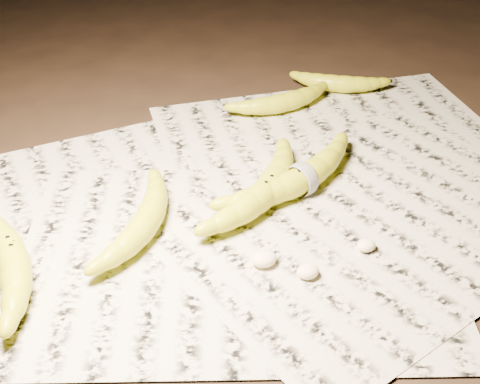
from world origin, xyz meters
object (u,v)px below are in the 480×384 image
object	(u,v)px
banana_left_a	(10,251)
banana_upper_a	(285,100)
banana_taped	(302,177)
banana_upper_b	(339,82)
banana_left_b	(146,219)
banana_center	(267,188)

from	to	relation	value
banana_left_a	banana_upper_a	distance (m)	0.55
banana_taped	banana_upper_b	bearing A→B (deg)	31.41
banana_left_b	banana_taped	xyz separation A→B (m)	(0.23, 0.01, 0.00)
banana_left_b	banana_upper_a	bearing A→B (deg)	-15.80
banana_left_b	banana_upper_b	world-z (taller)	banana_left_b
banana_upper_b	banana_left_a	bearing A→B (deg)	-123.71
banana_left_a	banana_upper_a	bearing A→B (deg)	-70.64
banana_left_a	banana_left_b	bearing A→B (deg)	-96.42
banana_left_a	banana_left_b	size ratio (longest dim) A/B	1.20
banana_left_b	banana_taped	distance (m)	0.23
banana_left_a	banana_taped	bearing A→B (deg)	-95.27
banana_left_a	banana_upper_a	xyz separation A→B (m)	(0.49, 0.25, -0.00)
banana_taped	banana_upper_b	world-z (taller)	banana_taped
banana_left_b	banana_upper_b	xyz separation A→B (m)	(0.44, 0.28, -0.00)
banana_center	banana_upper_a	world-z (taller)	banana_center
banana_center	banana_upper_a	size ratio (longest dim) A/B	1.29
banana_left_a	banana_center	size ratio (longest dim) A/B	1.04
banana_taped	banana_upper_b	distance (m)	0.33
banana_left_a	banana_taped	world-z (taller)	same
banana_left_a	banana_upper_a	world-z (taller)	banana_left_a
banana_center	banana_taped	world-z (taller)	same
banana_center	banana_taped	xyz separation A→B (m)	(0.06, 0.01, -0.00)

